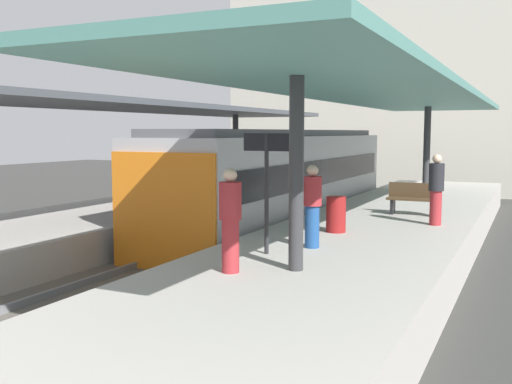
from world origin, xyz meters
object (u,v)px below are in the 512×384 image
passenger_near_bench (312,205)px  passenger_far_end (436,188)px  platform_sign (267,166)px  commuter_train (283,179)px  litter_bin (336,214)px  passenger_mid_platform (230,219)px  platform_bench (414,198)px

passenger_near_bench → passenger_far_end: passenger_far_end is taller
platform_sign → commuter_train: bearing=110.5°
litter_bin → passenger_mid_platform: passenger_mid_platform is taller
platform_sign → passenger_near_bench: platform_sign is taller
commuter_train → litter_bin: 5.81m
passenger_near_bench → commuter_train: bearing=116.9°
litter_bin → passenger_far_end: 2.76m
passenger_near_bench → platform_bench: bearing=80.2°
platform_sign → passenger_near_bench: 1.32m
passenger_far_end → platform_bench: bearing=117.1°
commuter_train → passenger_mid_platform: 9.61m
commuter_train → passenger_far_end: size_ratio=7.99×
litter_bin → commuter_train: bearing=124.4°
commuter_train → platform_sign: size_ratio=6.17×
litter_bin → passenger_far_end: (1.86, 1.98, 0.49)m
passenger_mid_platform → commuter_train: bearing=107.7°
passenger_mid_platform → passenger_far_end: 6.72m
litter_bin → passenger_near_bench: size_ratio=0.50×
platform_sign → passenger_far_end: 5.36m
platform_bench → passenger_far_end: size_ratio=0.82×
litter_bin → passenger_far_end: bearing=46.7°
platform_bench → platform_sign: (-1.50, -6.34, 1.16)m
commuter_train → passenger_far_end: 5.86m
platform_sign → litter_bin: (0.44, 2.81, -1.22)m
commuter_train → platform_bench: bearing=-16.1°
commuter_train → platform_bench: (4.35, -1.26, -0.26)m
platform_bench → passenger_far_end: passenger_far_end is taller
platform_bench → passenger_far_end: 1.80m
commuter_train → passenger_near_bench: size_ratio=8.49×
platform_sign → litter_bin: platform_sign is taller
platform_bench → litter_bin: size_ratio=1.75×
commuter_train → litter_bin: commuter_train is taller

